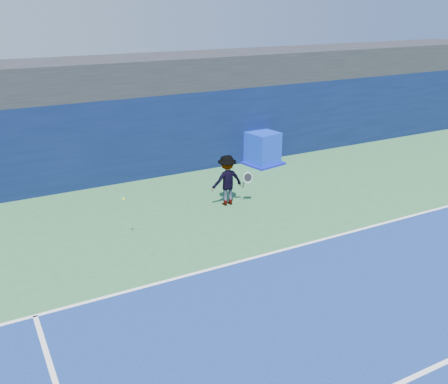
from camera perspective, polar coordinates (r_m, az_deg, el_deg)
The scene contains 7 objects.
ground at distance 10.60m, azimuth 10.66°, elevation -14.66°, with size 80.00×80.00×0.00m, color #2F683A.
baseline at distance 12.67m, azimuth 2.20°, elevation -7.83°, with size 24.00×0.10×0.01m, color white.
stadium_band at distance 19.09m, azimuth -10.93°, elevation 13.05°, with size 36.00×3.00×1.20m, color black.
back_wall_assembly at distance 18.55m, azimuth -9.55°, elevation 6.30°, with size 36.00×1.03×3.00m.
equipment_cart at distance 19.95m, azimuth 4.44°, elevation 4.85°, with size 1.58×1.58×1.29m.
tennis_player at distance 15.78m, azimuth 0.35°, elevation 1.36°, with size 1.27×0.70×1.63m.
tennis_ball at distance 13.43m, azimuth -11.41°, elevation -0.79°, with size 0.07×0.07×0.07m.
Camera 1 is at (-5.66, -6.56, 6.11)m, focal length 40.00 mm.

